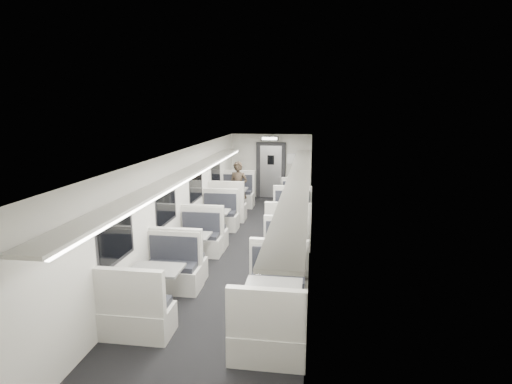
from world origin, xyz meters
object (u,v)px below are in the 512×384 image
(booth_left_c, at_px, (191,250))
(booth_left_d, at_px, (157,288))
(booth_left_a, at_px, (232,200))
(exit_sign, at_px, (270,138))
(booth_right_d, at_px, (273,306))
(passenger, at_px, (238,188))
(booth_right_c, at_px, (283,262))
(booth_right_a, at_px, (294,204))
(booth_left_b, at_px, (213,224))
(booth_right_b, at_px, (290,223))
(vestibule_door, at_px, (271,171))

(booth_left_c, height_order, booth_left_d, booth_left_d)
(booth_left_a, bearing_deg, exit_sign, 62.29)
(booth_right_d, xyz_separation_m, exit_sign, (-1.00, 8.65, 1.90))
(passenger, bearing_deg, booth_left_d, -80.59)
(booth_right_c, distance_m, booth_right_d, 1.87)
(booth_right_a, bearing_deg, passenger, -173.37)
(booth_right_a, bearing_deg, exit_sign, 118.16)
(passenger, bearing_deg, booth_left_a, 154.80)
(booth_left_b, height_order, booth_right_a, booth_left_b)
(exit_sign, bearing_deg, booth_right_c, -81.61)
(booth_right_b, bearing_deg, booth_left_b, -170.25)
(booth_left_b, height_order, booth_left_d, booth_left_d)
(booth_left_a, xyz_separation_m, vestibule_door, (1.00, 2.39, 0.63))
(booth_left_b, xyz_separation_m, booth_left_d, (0.00, -3.83, 0.00))
(booth_left_a, height_order, passenger, passenger)
(booth_left_b, height_order, booth_right_d, booth_left_b)
(booth_left_a, bearing_deg, booth_right_b, -48.31)
(booth_right_d, bearing_deg, booth_right_c, 90.00)
(booth_right_b, height_order, vestibule_door, vestibule_door)
(booth_left_b, relative_size, booth_right_a, 1.08)
(booth_left_a, distance_m, booth_right_b, 3.01)
(booth_right_b, relative_size, exit_sign, 3.57)
(booth_right_a, xyz_separation_m, passenger, (-1.77, -0.21, 0.50))
(booth_left_a, distance_m, booth_right_a, 2.00)
(booth_left_a, xyz_separation_m, exit_sign, (1.00, 1.90, 1.87))
(booth_left_d, bearing_deg, booth_right_c, 37.68)
(booth_right_c, bearing_deg, booth_right_d, -90.00)
(booth_right_a, bearing_deg, booth_right_d, -90.00)
(booth_right_a, xyz_separation_m, booth_right_b, (0.00, -2.28, 0.05))
(booth_right_a, relative_size, booth_right_b, 0.88)
(booth_left_d, distance_m, booth_right_d, 2.03)
(booth_right_c, bearing_deg, vestibule_door, 97.83)
(booth_right_d, height_order, exit_sign, exit_sign)
(booth_right_d, height_order, passenger, passenger)
(vestibule_door, bearing_deg, booth_left_b, -101.35)
(booth_left_c, bearing_deg, booth_left_b, 90.00)
(booth_left_b, distance_m, booth_right_b, 2.03)
(booth_left_b, height_order, booth_left_c, booth_left_b)
(vestibule_door, bearing_deg, passenger, -106.75)
(booth_right_b, bearing_deg, booth_left_c, -131.23)
(booth_right_a, height_order, exit_sign, exit_sign)
(booth_right_b, distance_m, booth_right_c, 2.63)
(booth_right_b, distance_m, passenger, 2.77)
(booth_left_d, relative_size, vestibule_door, 1.01)
(booth_right_d, bearing_deg, booth_left_a, 106.51)
(booth_left_a, bearing_deg, passenger, -36.71)
(booth_right_b, xyz_separation_m, passenger, (-1.77, 2.07, 0.46))
(booth_right_b, height_order, booth_right_c, booth_right_b)
(booth_left_d, xyz_separation_m, booth_right_a, (2.00, 6.46, -0.03))
(booth_right_c, bearing_deg, passenger, 110.62)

